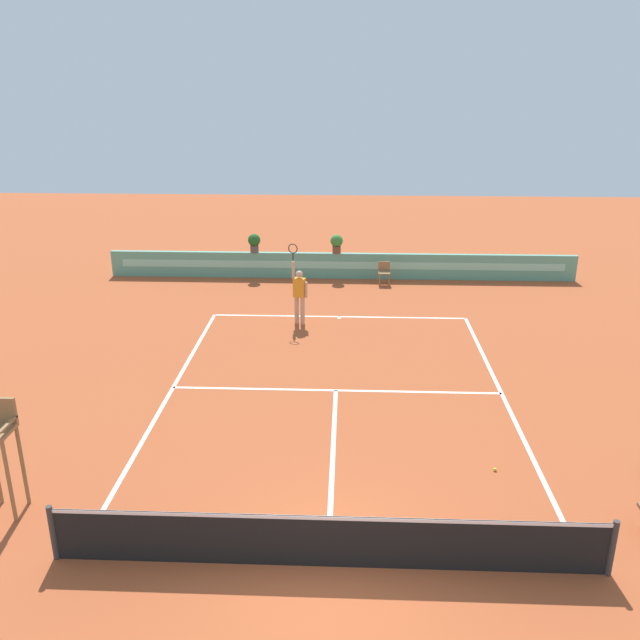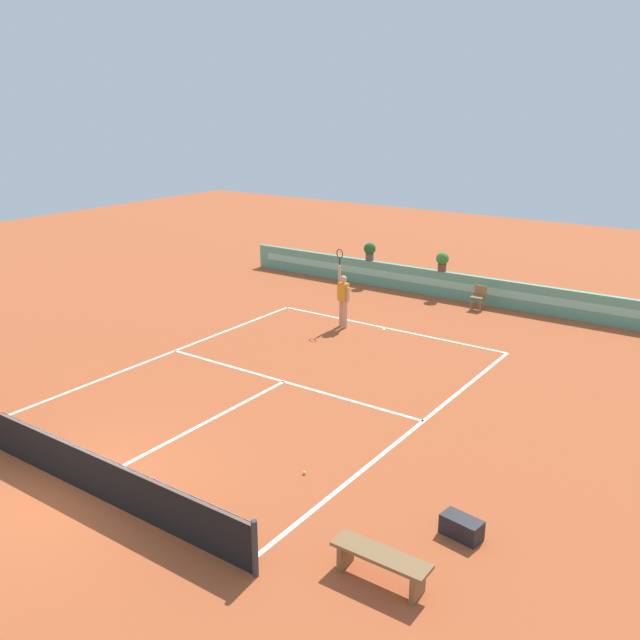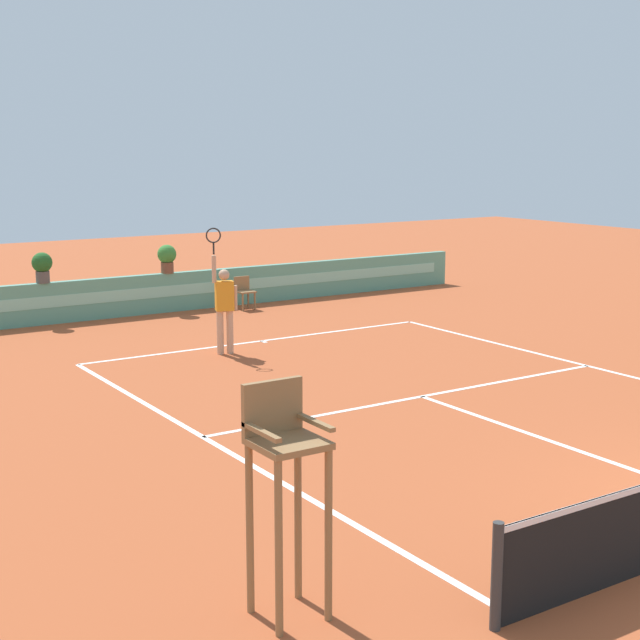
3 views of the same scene
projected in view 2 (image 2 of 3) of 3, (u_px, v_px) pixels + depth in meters
name	position (u px, v px, depth m)	size (l,w,h in m)	color
ground_plane	(274.00, 387.00, 17.75)	(60.00, 60.00, 0.00)	#A84C28
court_lines	(291.00, 378.00, 18.31)	(8.32, 11.94, 0.01)	white
net	(77.00, 465.00, 12.91)	(8.92, 0.10, 1.00)	#333333
back_wall_barrier	(445.00, 285.00, 25.71)	(18.00, 0.21, 1.00)	#599E84
ball_kid_chair	(479.00, 296.00, 24.26)	(0.44, 0.44, 0.85)	olive
bench_courtside	(381.00, 561.00, 10.43)	(1.60, 0.44, 0.51)	brown
gear_bag	(461.00, 527.00, 11.58)	(0.70, 0.36, 0.36)	black
tennis_player	(343.00, 296.00, 22.17)	(0.60, 0.31, 2.58)	tan
tennis_ball_near_baseline	(304.00, 473.00, 13.56)	(0.07, 0.07, 0.07)	#CCE033
potted_plant_left	(370.00, 250.00, 27.26)	(0.48, 0.48, 0.72)	#514C47
potted_plant_centre	(442.00, 260.00, 25.53)	(0.48, 0.48, 0.72)	brown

